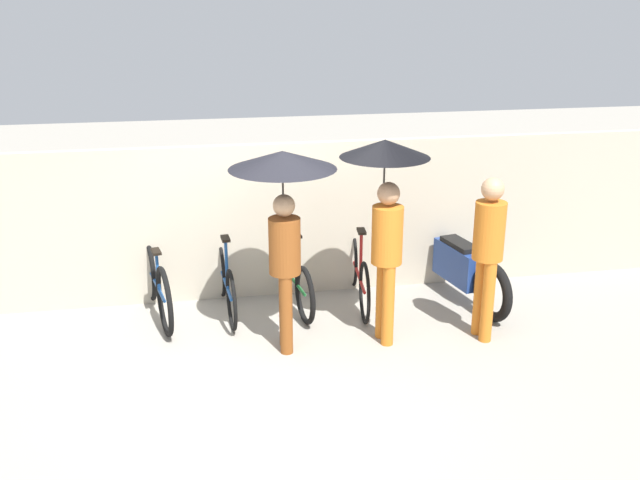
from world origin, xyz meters
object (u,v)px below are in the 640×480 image
Objects in this scene: parked_bicycle_3 at (358,272)px; pedestrian_leading at (283,193)px; parked_bicycle_1 at (226,281)px; pedestrian_center at (386,191)px; motorcycle at (458,266)px; parked_bicycle_2 at (292,277)px; parked_bicycle_0 at (156,283)px; pedestrian_trailing at (488,246)px.

pedestrian_leading is at bearing 138.98° from parked_bicycle_3.
parked_bicycle_1 is 0.79× the size of pedestrian_leading.
pedestrian_center is at bearing 3.68° from pedestrian_leading.
parked_bicycle_1 is 2.26m from pedestrian_center.
motorcycle is at bearing 26.11° from pedestrian_leading.
parked_bicycle_2 reaches higher than parked_bicycle_3.
pedestrian_center reaches higher than parked_bicycle_1.
parked_bicycle_3 reaches higher than motorcycle.
pedestrian_center is 1.02× the size of motorcycle.
pedestrian_leading is 0.96× the size of pedestrian_center.
parked_bicycle_1 reaches higher than parked_bicycle_0.
motorcycle is (3.56, -0.10, -0.00)m from parked_bicycle_0.
parked_bicycle_3 reaches higher than parked_bicycle_1.
parked_bicycle_0 is 0.84× the size of motorcycle.
pedestrian_center is (2.38, -0.99, 1.23)m from parked_bicycle_0.
pedestrian_center is at bearing -124.13° from parked_bicycle_0.
parked_bicycle_0 is 3.57m from motorcycle.
motorcycle is (1.19, 0.89, -1.24)m from pedestrian_center.
pedestrian_trailing reaches higher than parked_bicycle_2.
pedestrian_trailing is (2.09, -0.21, -0.61)m from pedestrian_leading.
pedestrian_leading is at bearing 100.31° from motorcycle.
parked_bicycle_1 is 2.98m from pedestrian_trailing.
motorcycle is at bearing -100.75° from parked_bicycle_2.
pedestrian_center is at bearing 115.74° from motorcycle.
parked_bicycle_2 reaches higher than motorcycle.
pedestrian_trailing is at bearing 162.05° from motorcycle.
parked_bicycle_3 is at bearing 87.09° from pedestrian_center.
parked_bicycle_3 is 0.85× the size of motorcycle.
motorcycle is at bearing 78.93° from pedestrian_trailing.
pedestrian_trailing is at bearing -15.45° from pedestrian_center.
pedestrian_center reaches higher than pedestrian_leading.
parked_bicycle_0 is 3.69m from pedestrian_trailing.
pedestrian_trailing reaches higher than motorcycle.
parked_bicycle_1 is 1.70m from pedestrian_leading.
parked_bicycle_0 is 0.82× the size of pedestrian_center.
parked_bicycle_0 is at bearing 82.83° from parked_bicycle_2.
pedestrian_leading is 2.70m from motorcycle.
pedestrian_leading is at bearing -153.63° from parked_bicycle_1.
parked_bicycle_0 is at bearing 85.15° from parked_bicycle_1.
parked_bicycle_2 is at bearing -92.28° from parked_bicycle_1.
parked_bicycle_3 is 1.22m from motorcycle.
parked_bicycle_0 is 1.06× the size of parked_bicycle_2.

